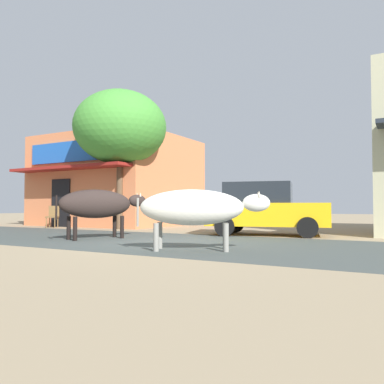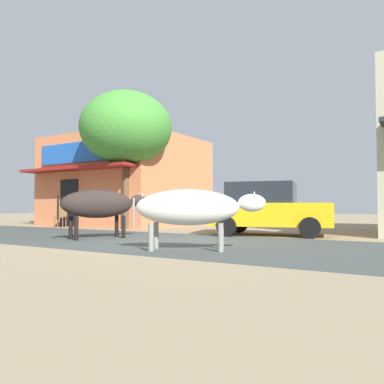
{
  "view_description": "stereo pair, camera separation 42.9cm",
  "coord_description": "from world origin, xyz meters",
  "px_view_note": "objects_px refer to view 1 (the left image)",
  "views": [
    {
      "loc": [
        5.37,
        -8.32,
        0.9
      ],
      "look_at": [
        0.34,
        0.65,
        1.28
      ],
      "focal_mm": 36.23,
      "sensor_mm": 36.0,
      "label": 1
    },
    {
      "loc": [
        5.74,
        -8.1,
        0.9
      ],
      "look_at": [
        0.34,
        0.65,
        1.28
      ],
      "focal_mm": 36.23,
      "sensor_mm": 36.0,
      "label": 2
    }
  ],
  "objects_px": {
    "roadside_tree": "(120,128)",
    "cow_near_brown": "(98,204)",
    "cafe_chair_near_tree": "(53,215)",
    "parked_hatchback_car": "(265,208)",
    "cow_far_dark": "(194,208)"
  },
  "relations": [
    {
      "from": "cow_near_brown",
      "to": "cafe_chair_near_tree",
      "type": "relative_size",
      "value": 2.82
    },
    {
      "from": "roadside_tree",
      "to": "cow_far_dark",
      "type": "distance_m",
      "value": 8.59
    },
    {
      "from": "cow_near_brown",
      "to": "roadside_tree",
      "type": "bearing_deg",
      "value": 122.74
    },
    {
      "from": "cafe_chair_near_tree",
      "to": "cow_far_dark",
      "type": "bearing_deg",
      "value": -25.5
    },
    {
      "from": "roadside_tree",
      "to": "cow_near_brown",
      "type": "relative_size",
      "value": 2.13
    },
    {
      "from": "cow_far_dark",
      "to": "cow_near_brown",
      "type": "bearing_deg",
      "value": 163.14
    },
    {
      "from": "cow_near_brown",
      "to": "cafe_chair_near_tree",
      "type": "distance_m",
      "value": 6.55
    },
    {
      "from": "cow_far_dark",
      "to": "cafe_chair_near_tree",
      "type": "xyz_separation_m",
      "value": [
        -9.28,
        4.43,
        -0.35
      ]
    },
    {
      "from": "roadside_tree",
      "to": "cafe_chair_near_tree",
      "type": "bearing_deg",
      "value": -168.88
    },
    {
      "from": "cow_near_brown",
      "to": "cow_far_dark",
      "type": "distance_m",
      "value": 3.82
    },
    {
      "from": "parked_hatchback_car",
      "to": "cow_near_brown",
      "type": "height_order",
      "value": "parked_hatchback_car"
    },
    {
      "from": "cafe_chair_near_tree",
      "to": "parked_hatchback_car",
      "type": "bearing_deg",
      "value": 2.02
    },
    {
      "from": "parked_hatchback_car",
      "to": "cow_near_brown",
      "type": "relative_size",
      "value": 1.53
    },
    {
      "from": "roadside_tree",
      "to": "parked_hatchback_car",
      "type": "bearing_deg",
      "value": -2.68
    },
    {
      "from": "cafe_chair_near_tree",
      "to": "roadside_tree",
      "type": "bearing_deg",
      "value": 11.12
    }
  ]
}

